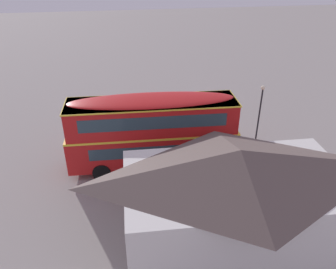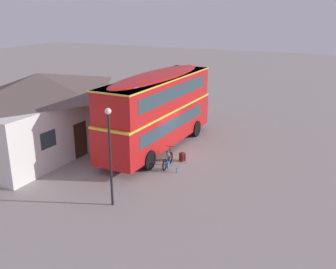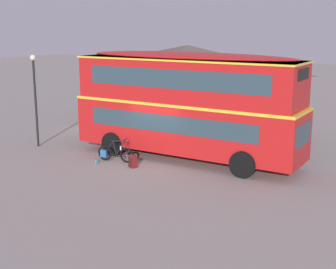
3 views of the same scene
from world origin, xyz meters
TOP-DOWN VIEW (x-y plane):
  - ground_plane at (0.00, 0.00)m, footprint 120.00×120.00m
  - double_decker_bus at (0.94, 1.06)m, footprint 10.54×2.95m
  - touring_bicycle at (-1.68, -0.83)m, footprint 1.76×0.61m
  - backpack_on_ground at (-0.46, -1.20)m, footprint 0.37×0.38m
  - water_bottle_blue_sports at (-2.12, -1.59)m, footprint 0.08×0.08m
  - pub_building at (-2.26, 7.46)m, footprint 10.92×6.48m
  - street_lamp at (-6.64, -0.40)m, footprint 0.28×0.28m

SIDE VIEW (x-z plane):
  - ground_plane at x=0.00m, z-range 0.00..0.00m
  - water_bottle_blue_sports at x=-2.12m, z-range -0.01..0.25m
  - backpack_on_ground at x=-0.46m, z-range 0.01..0.56m
  - touring_bicycle at x=-1.68m, z-range -0.16..0.90m
  - pub_building at x=-2.26m, z-range 0.05..4.85m
  - double_decker_bus at x=0.94m, z-range 0.25..5.04m
  - street_lamp at x=-6.64m, z-range 0.54..5.07m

